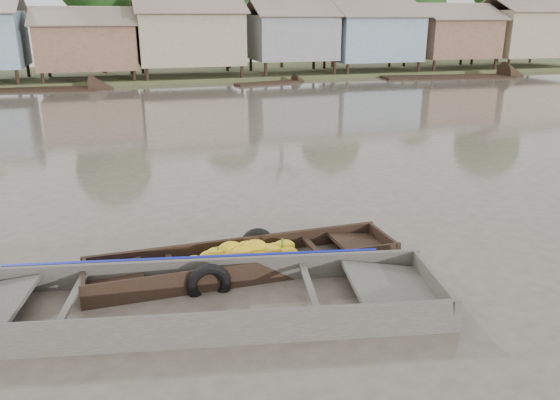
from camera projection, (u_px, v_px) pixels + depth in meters
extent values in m
plane|color=#4C433A|center=(285.00, 278.00, 8.80)|extent=(120.00, 120.00, 0.00)
cube|color=#384723|center=(149.00, 75.00, 38.76)|extent=(120.00, 12.00, 0.50)
cube|color=brown|center=(88.00, 46.00, 33.86)|extent=(5.80, 4.60, 2.70)
cube|color=brown|center=(83.00, 16.00, 32.15)|extent=(6.20, 2.67, 1.14)
cube|color=brown|center=(85.00, 16.00, 34.41)|extent=(6.20, 2.67, 1.14)
cube|color=gray|center=(189.00, 38.00, 35.41)|extent=(6.50, 5.30, 3.30)
cube|color=brown|center=(190.00, 3.00, 33.44)|extent=(6.90, 3.08, 1.31)
cube|color=brown|center=(184.00, 4.00, 36.03)|extent=(6.90, 3.08, 1.31)
cube|color=gray|center=(291.00, 37.00, 37.31)|extent=(5.40, 4.70, 2.90)
cube|color=brown|center=(298.00, 8.00, 35.55)|extent=(5.80, 2.73, 1.17)
cube|color=brown|center=(286.00, 8.00, 37.86)|extent=(5.80, 2.73, 1.17)
cube|color=gray|center=(371.00, 38.00, 38.96)|extent=(6.00, 5.00, 3.10)
cube|color=brown|center=(382.00, 8.00, 37.10)|extent=(6.40, 2.90, 1.24)
cube|color=brown|center=(365.00, 9.00, 39.55)|extent=(6.40, 2.90, 1.24)
cube|color=brown|center=(451.00, 38.00, 40.73)|extent=(5.70, 4.90, 2.80)
cube|color=brown|center=(464.00, 11.00, 38.94)|extent=(6.10, 2.85, 1.21)
cube|color=brown|center=(443.00, 12.00, 41.34)|extent=(6.10, 2.85, 1.21)
cube|color=gray|center=(524.00, 33.00, 42.40)|extent=(6.30, 5.10, 3.40)
cube|color=brown|center=(541.00, 4.00, 40.46)|extent=(6.70, 2.96, 1.26)
cube|color=brown|center=(516.00, 4.00, 42.96)|extent=(6.70, 2.96, 1.26)
cylinder|color=#473323|center=(100.00, 29.00, 36.94)|extent=(0.28, 0.28, 6.30)
cylinder|color=#473323|center=(228.00, 35.00, 40.45)|extent=(0.28, 0.28, 5.25)
cylinder|color=#473323|center=(334.00, 32.00, 41.64)|extent=(0.28, 0.28, 5.60)
cylinder|color=#473323|center=(419.00, 38.00, 44.87)|extent=(0.28, 0.28, 4.55)
sphere|color=#123B13|center=(422.00, 4.00, 44.04)|extent=(3.90, 3.90, 3.90)
cylinder|color=#473323|center=(501.00, 24.00, 45.52)|extent=(0.28, 0.28, 6.65)
cylinder|color=#473323|center=(282.00, 16.00, 40.63)|extent=(0.24, 0.24, 8.00)
cube|color=black|center=(246.00, 273.00, 9.14)|extent=(5.10, 1.09, 0.08)
cube|color=black|center=(238.00, 250.00, 9.58)|extent=(5.19, 0.26, 0.48)
cube|color=black|center=(254.00, 277.00, 8.58)|extent=(5.19, 0.26, 0.48)
cube|color=black|center=(382.00, 244.00, 9.82)|extent=(0.09, 1.13, 0.45)
cube|color=black|center=(360.00, 244.00, 9.67)|extent=(0.91, 0.99, 0.18)
cube|color=black|center=(85.00, 285.00, 8.34)|extent=(0.09, 1.13, 0.45)
cube|color=black|center=(115.00, 277.00, 8.45)|extent=(0.91, 0.99, 0.18)
cube|color=black|center=(172.00, 267.00, 8.69)|extent=(0.13, 1.08, 0.05)
cube|color=black|center=(314.00, 248.00, 9.40)|extent=(0.13, 1.08, 0.05)
ellipsoid|color=yellow|center=(194.00, 263.00, 8.91)|extent=(0.39, 0.27, 0.23)
ellipsoid|color=yellow|center=(284.00, 247.00, 9.43)|extent=(0.41, 0.29, 0.25)
ellipsoid|color=yellow|center=(235.00, 255.00, 8.89)|extent=(0.39, 0.28, 0.24)
ellipsoid|color=yellow|center=(251.00, 254.00, 8.95)|extent=(0.38, 0.27, 0.23)
ellipsoid|color=yellow|center=(207.00, 268.00, 8.69)|extent=(0.42, 0.30, 0.26)
ellipsoid|color=yellow|center=(227.00, 249.00, 9.19)|extent=(0.33, 0.24, 0.20)
ellipsoid|color=yellow|center=(234.00, 251.00, 9.20)|extent=(0.34, 0.24, 0.21)
ellipsoid|color=yellow|center=(212.00, 267.00, 8.71)|extent=(0.37, 0.26, 0.23)
ellipsoid|color=yellow|center=(242.00, 253.00, 8.85)|extent=(0.40, 0.28, 0.24)
ellipsoid|color=yellow|center=(287.00, 254.00, 9.12)|extent=(0.39, 0.27, 0.23)
ellipsoid|color=yellow|center=(275.00, 249.00, 9.46)|extent=(0.37, 0.26, 0.22)
ellipsoid|color=yellow|center=(272.00, 251.00, 9.00)|extent=(0.33, 0.23, 0.20)
ellipsoid|color=yellow|center=(213.00, 273.00, 8.65)|extent=(0.41, 0.29, 0.25)
ellipsoid|color=yellow|center=(200.00, 265.00, 8.79)|extent=(0.42, 0.30, 0.26)
ellipsoid|color=yellow|center=(195.00, 270.00, 8.78)|extent=(0.33, 0.23, 0.20)
ellipsoid|color=yellow|center=(230.00, 248.00, 8.96)|extent=(0.40, 0.28, 0.24)
ellipsoid|color=yellow|center=(210.00, 257.00, 8.91)|extent=(0.36, 0.25, 0.22)
ellipsoid|color=yellow|center=(266.00, 250.00, 9.07)|extent=(0.39, 0.27, 0.23)
ellipsoid|color=yellow|center=(231.00, 252.00, 9.07)|extent=(0.37, 0.26, 0.23)
ellipsoid|color=yellow|center=(302.00, 262.00, 9.04)|extent=(0.35, 0.25, 0.21)
ellipsoid|color=yellow|center=(258.00, 257.00, 8.93)|extent=(0.37, 0.26, 0.22)
ellipsoid|color=yellow|center=(254.00, 249.00, 9.40)|extent=(0.36, 0.26, 0.22)
ellipsoid|color=yellow|center=(234.00, 251.00, 9.15)|extent=(0.38, 0.26, 0.23)
ellipsoid|color=yellow|center=(230.00, 263.00, 8.72)|extent=(0.32, 0.23, 0.20)
ellipsoid|color=yellow|center=(210.00, 272.00, 8.63)|extent=(0.41, 0.29, 0.25)
ellipsoid|color=yellow|center=(217.00, 255.00, 8.93)|extent=(0.42, 0.30, 0.26)
ellipsoid|color=yellow|center=(201.00, 278.00, 8.57)|extent=(0.34, 0.24, 0.20)
ellipsoid|color=yellow|center=(241.00, 250.00, 9.11)|extent=(0.40, 0.28, 0.24)
ellipsoid|color=yellow|center=(246.00, 247.00, 9.08)|extent=(0.32, 0.23, 0.20)
ellipsoid|color=yellow|center=(256.00, 248.00, 9.44)|extent=(0.35, 0.25, 0.21)
ellipsoid|color=yellow|center=(256.00, 267.00, 8.81)|extent=(0.34, 0.24, 0.21)
ellipsoid|color=yellow|center=(254.00, 247.00, 9.01)|extent=(0.43, 0.30, 0.26)
cylinder|color=#3F6626|center=(218.00, 252.00, 8.86)|extent=(0.04, 0.04, 0.17)
cylinder|color=#3F6626|center=(256.00, 247.00, 9.05)|extent=(0.04, 0.04, 0.17)
cylinder|color=#3F6626|center=(282.00, 243.00, 9.18)|extent=(0.04, 0.04, 0.17)
torus|color=black|center=(257.00, 245.00, 9.74)|extent=(0.64, 0.18, 0.64)
torus|color=black|center=(209.00, 285.00, 8.29)|extent=(0.70, 0.18, 0.70)
cube|color=#3C3833|center=(194.00, 317.00, 7.83)|extent=(7.17, 2.76, 0.08)
cube|color=#3C3833|center=(196.00, 275.00, 8.56)|extent=(7.07, 1.46, 0.57)
cube|color=#3C3833|center=(190.00, 335.00, 6.94)|extent=(7.07, 1.46, 0.57)
cube|color=#3C3833|center=(432.00, 289.00, 8.10)|extent=(0.38, 1.73, 0.54)
cube|color=#3C3833|center=(392.00, 287.00, 8.02)|extent=(1.47, 1.71, 0.23)
cube|color=#3C3833|center=(71.00, 301.00, 7.55)|extent=(0.41, 1.67, 0.05)
cube|color=#3C3833|center=(310.00, 289.00, 7.88)|extent=(0.41, 1.67, 0.05)
cube|color=#665E54|center=(194.00, 314.00, 7.82)|extent=(5.49, 2.32, 0.02)
cube|color=#0D1388|center=(195.00, 260.00, 8.54)|extent=(5.71, 1.14, 0.14)
torus|color=olive|center=(301.00, 317.00, 7.69)|extent=(0.40, 0.40, 0.06)
torus|color=olive|center=(301.00, 315.00, 7.68)|extent=(0.32, 0.32, 0.06)
cube|color=black|center=(268.00, 85.00, 33.75)|extent=(4.35, 1.93, 0.35)
cube|color=black|center=(447.00, 79.00, 37.12)|extent=(9.06, 3.22, 0.35)
cube|color=black|center=(29.00, 91.00, 30.80)|extent=(7.54, 2.82, 0.35)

